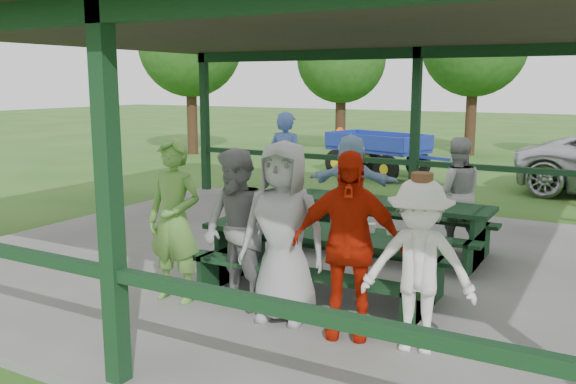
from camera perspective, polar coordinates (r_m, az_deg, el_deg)
The scene contains 18 objects.
ground at distance 8.30m, azimuth 3.38°, elevation -7.16°, with size 90.00×90.00×0.00m, color #2A571B.
concrete_slab at distance 8.29m, azimuth 3.38°, elevation -6.83°, with size 10.00×8.00×0.10m, color slate.
pavilion_structure at distance 7.95m, azimuth 3.63°, elevation 15.19°, with size 10.60×8.60×3.24m.
picnic_table_near at distance 6.87m, azimuth 3.11°, elevation -5.84°, with size 2.73×1.39×0.75m.
picnic_table_far at distance 8.64m, azimuth 9.30°, elevation -2.59°, with size 2.84×1.39×0.75m.
table_setting at distance 6.75m, azimuth 4.14°, elevation -3.47°, with size 2.33×0.45×0.10m.
contestant_green at distance 6.74m, azimuth -10.58°, elevation -2.65°, with size 0.65×0.43×1.79m, color #5E973C.
contestant_grey_left at distance 6.41m, azimuth -4.73°, elevation -3.56°, with size 0.83×0.65×1.71m, color gray.
contestant_grey_mid at distance 6.08m, azimuth -0.43°, elevation -3.74°, with size 0.89×0.58×1.82m, color #949497.
contestant_red at distance 5.73m, azimuth 5.57°, elevation -4.91°, with size 1.04×0.43×1.77m, color #B61B07.
contestant_white_fedora at distance 5.53m, azimuth 12.12°, elevation -6.77°, with size 1.10×0.76×1.62m.
spectator_lblue at distance 9.65m, azimuth 5.93°, elevation 0.74°, with size 1.48×0.47×1.59m, color #84ABCC.
spectator_blue at distance 10.94m, azimuth -0.18°, elevation 2.66°, with size 0.68×0.45×1.87m, color #4562B3.
spectator_grey at distance 9.03m, azimuth 15.40°, elevation -0.15°, with size 0.79×0.61×1.62m, color #999A9C.
farm_trailer at distance 16.35m, azimuth 8.37°, elevation 3.59°, with size 3.56×2.17×1.24m.
tree_far_left at distance 21.72m, azimuth 5.02°, elevation 12.29°, with size 3.09×3.09×4.83m.
tree_left at distance 21.85m, azimuth 17.07°, elevation 13.06°, with size 3.51×3.51×5.49m.
tree_edge_left at distance 21.55m, azimuth -9.14°, elevation 13.35°, with size 3.49×3.49×5.46m.
Camera 1 is at (3.44, -7.13, 2.48)m, focal length 38.00 mm.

